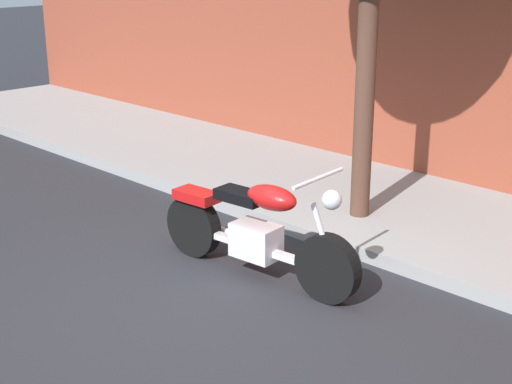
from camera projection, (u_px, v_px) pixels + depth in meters
ground_plane at (213, 300)px, 6.49m from camera, size 60.00×60.00×0.00m
sidewalk at (400, 213)px, 8.40m from camera, size 19.22×2.55×0.14m
motorcycle at (256, 232)px, 6.83m from camera, size 2.21×0.70×1.11m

